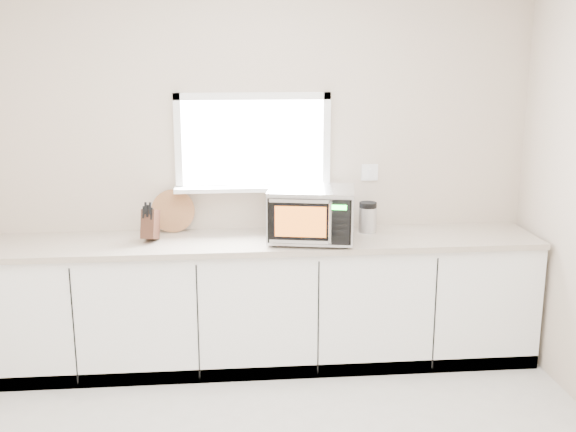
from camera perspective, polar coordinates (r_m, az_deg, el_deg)
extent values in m
cube|color=#BEAC97|center=(4.85, -2.97, 3.92)|extent=(4.00, 0.02, 2.70)
cube|color=white|center=(4.81, -2.99, 6.24)|extent=(1.00, 0.02, 0.60)
cube|color=white|center=(4.80, -2.91, 2.35)|extent=(1.12, 0.16, 0.03)
cube|color=white|center=(4.76, -3.03, 10.10)|extent=(1.10, 0.04, 0.05)
cube|color=white|center=(4.85, -2.94, 2.41)|extent=(1.10, 0.04, 0.05)
cube|color=white|center=(4.80, -9.29, 6.08)|extent=(0.05, 0.04, 0.70)
cube|color=white|center=(4.84, 3.27, 6.29)|extent=(0.05, 0.04, 0.70)
cube|color=white|center=(4.95, 6.93, 3.69)|extent=(0.12, 0.01, 0.12)
cube|color=white|center=(4.80, -2.68, -7.45)|extent=(3.92, 0.60, 0.88)
cube|color=#B5A895|center=(4.65, -2.74, -2.19)|extent=(3.92, 0.64, 0.04)
cylinder|color=black|center=(4.46, -1.20, -2.48)|extent=(0.03, 0.03, 0.02)
cylinder|color=black|center=(4.78, -0.70, -1.37)|extent=(0.03, 0.03, 0.02)
cylinder|color=black|center=(4.43, 4.91, -2.64)|extent=(0.03, 0.03, 0.02)
cylinder|color=black|center=(4.75, 4.99, -1.52)|extent=(0.03, 0.03, 0.02)
cube|color=#BABCC2|center=(4.55, 2.01, 0.17)|extent=(0.64, 0.53, 0.34)
cube|color=black|center=(4.34, 1.81, -0.49)|extent=(0.53, 0.12, 0.30)
cube|color=orange|center=(4.34, 1.06, -0.50)|extent=(0.33, 0.07, 0.20)
cylinder|color=silver|center=(4.31, 3.58, -0.62)|extent=(0.02, 0.02, 0.26)
cube|color=black|center=(4.33, 4.34, -0.57)|extent=(0.13, 0.03, 0.29)
cube|color=#19FF33|center=(4.30, 4.36, 0.73)|extent=(0.09, 0.02, 0.03)
cube|color=silver|center=(4.52, 2.03, 2.32)|extent=(0.64, 0.53, 0.01)
cube|color=#452418|center=(4.66, -11.57, -0.69)|extent=(0.13, 0.21, 0.23)
cube|color=black|center=(4.60, -12.12, 0.32)|extent=(0.02, 0.04, 0.08)
cube|color=black|center=(4.59, -11.80, 0.42)|extent=(0.02, 0.04, 0.08)
cube|color=black|center=(4.59, -11.47, 0.19)|extent=(0.02, 0.04, 0.08)
cube|color=black|center=(4.59, -11.98, 0.65)|extent=(0.02, 0.04, 0.08)
cube|color=black|center=(4.58, -11.60, 0.64)|extent=(0.02, 0.04, 0.08)
cylinder|color=#9D6C3D|center=(4.86, -9.71, 0.42)|extent=(0.31, 0.07, 0.31)
cylinder|color=#BABCC2|center=(4.83, 6.75, -0.32)|extent=(0.13, 0.13, 0.18)
cylinder|color=black|center=(4.80, 6.79, 0.97)|extent=(0.12, 0.12, 0.04)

